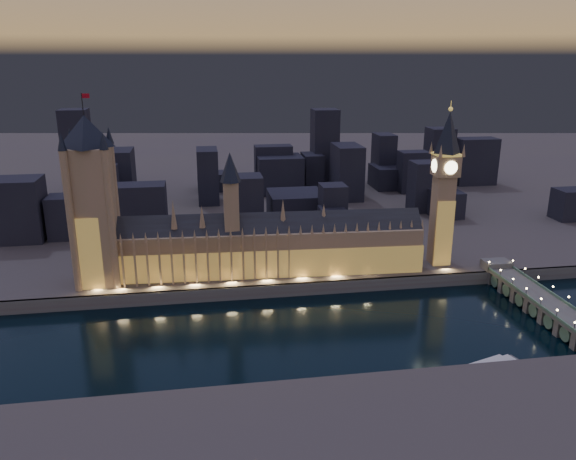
{
  "coord_description": "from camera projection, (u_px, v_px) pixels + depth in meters",
  "views": [
    {
      "loc": [
        -46.43,
        -271.06,
        141.17
      ],
      "look_at": [
        5.0,
        55.0,
        38.0
      ],
      "focal_mm": 35.0,
      "sensor_mm": 36.0,
      "label": 1
    }
  ],
  "objects": [
    {
      "name": "river_boat",
      "position": [
        486.0,
        368.0,
        261.45
      ],
      "size": [
        44.28,
        22.73,
        4.5
      ],
      "color": "#564B45",
      "rests_on": "ground"
    },
    {
      "name": "palace_of_westminster",
      "position": [
        263.0,
        246.0,
        353.43
      ],
      "size": [
        202.0,
        29.64,
        78.0
      ],
      "color": "#927F55",
      "rests_on": "north_bank"
    },
    {
      "name": "victoria_tower",
      "position": [
        92.0,
        193.0,
        327.54
      ],
      "size": [
        31.68,
        31.68,
        113.01
      ],
      "color": "#927F55",
      "rests_on": "north_bank"
    },
    {
      "name": "embankment_wall",
      "position": [
        283.0,
        290.0,
        342.04
      ],
      "size": [
        2000.0,
        2.5,
        8.0
      ],
      "primitive_type": "cube",
      "color": "#564B45",
      "rests_on": "ground"
    },
    {
      "name": "city_backdrop",
      "position": [
        288.0,
        176.0,
        533.71
      ],
      "size": [
        468.62,
        215.63,
        83.74
      ],
      "color": "black",
      "rests_on": "north_bank"
    },
    {
      "name": "ground_plane",
      "position": [
        295.0,
        327.0,
        304.58
      ],
      "size": [
        2000.0,
        2000.0,
        0.0
      ],
      "primitive_type": "plane",
      "color": "black",
      "rests_on": "ground"
    },
    {
      "name": "north_bank",
      "position": [
        233.0,
        156.0,
        793.65
      ],
      "size": [
        2000.0,
        960.0,
        8.0
      ],
      "primitive_type": "cube",
      "color": "#423C3F",
      "rests_on": "ground"
    },
    {
      "name": "elizabeth_tower",
      "position": [
        445.0,
        176.0,
        358.98
      ],
      "size": [
        18.0,
        18.0,
        106.24
      ],
      "color": "#927F55",
      "rests_on": "north_bank"
    },
    {
      "name": "westminster_bridge",
      "position": [
        538.0,
        302.0,
        320.47
      ],
      "size": [
        17.27,
        113.0,
        15.9
      ],
      "color": "#564B45",
      "rests_on": "ground"
    }
  ]
}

